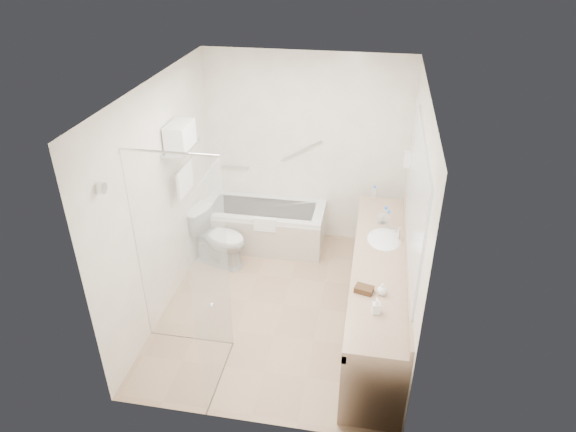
% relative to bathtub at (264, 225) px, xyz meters
% --- Properties ---
extents(floor, '(3.20, 3.20, 0.00)m').
position_rel_bathtub_xyz_m(floor, '(0.50, -1.24, -0.28)').
color(floor, tan).
rests_on(floor, ground).
extents(ceiling, '(2.60, 3.20, 0.10)m').
position_rel_bathtub_xyz_m(ceiling, '(0.50, -1.24, 2.22)').
color(ceiling, white).
rests_on(ceiling, wall_back).
extents(wall_back, '(2.60, 0.10, 2.50)m').
position_rel_bathtub_xyz_m(wall_back, '(0.50, 0.36, 0.97)').
color(wall_back, white).
rests_on(wall_back, ground).
extents(wall_front, '(2.60, 0.10, 2.50)m').
position_rel_bathtub_xyz_m(wall_front, '(0.50, -2.84, 0.97)').
color(wall_front, white).
rests_on(wall_front, ground).
extents(wall_left, '(0.10, 3.20, 2.50)m').
position_rel_bathtub_xyz_m(wall_left, '(-0.80, -1.24, 0.97)').
color(wall_left, white).
rests_on(wall_left, ground).
extents(wall_right, '(0.10, 3.20, 2.50)m').
position_rel_bathtub_xyz_m(wall_right, '(1.80, -1.24, 0.97)').
color(wall_right, white).
rests_on(wall_right, ground).
extents(bathtub, '(1.60, 0.73, 0.59)m').
position_rel_bathtub_xyz_m(bathtub, '(0.00, 0.00, 0.00)').
color(bathtub, silver).
rests_on(bathtub, floor).
extents(grab_bar_short, '(0.40, 0.03, 0.03)m').
position_rel_bathtub_xyz_m(grab_bar_short, '(-0.45, 0.32, 0.67)').
color(grab_bar_short, silver).
rests_on(grab_bar_short, wall_back).
extents(grab_bar_long, '(0.53, 0.03, 0.33)m').
position_rel_bathtub_xyz_m(grab_bar_long, '(0.45, 0.32, 0.97)').
color(grab_bar_long, silver).
rests_on(grab_bar_long, wall_back).
extents(shower_enclosure, '(0.96, 0.91, 2.11)m').
position_rel_bathtub_xyz_m(shower_enclosure, '(-0.13, -2.16, 0.79)').
color(shower_enclosure, silver).
rests_on(shower_enclosure, floor).
extents(towel_shelf, '(0.24, 0.55, 0.81)m').
position_rel_bathtub_xyz_m(towel_shelf, '(-0.67, -0.89, 1.48)').
color(towel_shelf, silver).
rests_on(towel_shelf, wall_left).
extents(vanity_counter, '(0.55, 2.70, 0.95)m').
position_rel_bathtub_xyz_m(vanity_counter, '(1.52, -1.39, 0.36)').
color(vanity_counter, tan).
rests_on(vanity_counter, floor).
extents(sink, '(0.40, 0.52, 0.14)m').
position_rel_bathtub_xyz_m(sink, '(1.55, -0.99, 0.54)').
color(sink, silver).
rests_on(sink, vanity_counter).
extents(faucet, '(0.03, 0.03, 0.14)m').
position_rel_bathtub_xyz_m(faucet, '(1.70, -0.99, 0.65)').
color(faucet, silver).
rests_on(faucet, vanity_counter).
extents(mirror, '(0.02, 2.00, 1.20)m').
position_rel_bathtub_xyz_m(mirror, '(1.79, -1.39, 1.27)').
color(mirror, silver).
rests_on(mirror, wall_right).
extents(hairdryer_unit, '(0.08, 0.10, 0.18)m').
position_rel_bathtub_xyz_m(hairdryer_unit, '(1.75, -0.19, 1.17)').
color(hairdryer_unit, white).
rests_on(hairdryer_unit, wall_right).
extents(toilet, '(0.83, 0.61, 0.72)m').
position_rel_bathtub_xyz_m(toilet, '(-0.45, -0.54, 0.09)').
color(toilet, silver).
rests_on(toilet, floor).
extents(amenity_basket, '(0.19, 0.15, 0.06)m').
position_rel_bathtub_xyz_m(amenity_basket, '(1.38, -1.94, 0.60)').
color(amenity_basket, '#482C19').
rests_on(amenity_basket, vanity_counter).
extents(soap_bottle_a, '(0.09, 0.16, 0.07)m').
position_rel_bathtub_xyz_m(soap_bottle_a, '(1.50, -2.21, 0.61)').
color(soap_bottle_a, white).
rests_on(soap_bottle_a, vanity_counter).
extents(soap_bottle_b, '(0.10, 0.12, 0.09)m').
position_rel_bathtub_xyz_m(soap_bottle_b, '(1.54, -1.94, 0.62)').
color(soap_bottle_b, white).
rests_on(soap_bottle_b, vanity_counter).
extents(water_bottle_left, '(0.07, 0.07, 0.22)m').
position_rel_bathtub_xyz_m(water_bottle_left, '(1.55, -0.67, 0.68)').
color(water_bottle_left, silver).
rests_on(water_bottle_left, vanity_counter).
extents(water_bottle_mid, '(0.06, 0.06, 0.20)m').
position_rel_bathtub_xyz_m(water_bottle_mid, '(1.41, -0.14, 0.67)').
color(water_bottle_mid, silver).
rests_on(water_bottle_mid, vanity_counter).
extents(water_bottle_right, '(0.07, 0.07, 0.22)m').
position_rel_bathtub_xyz_m(water_bottle_right, '(1.58, -0.74, 0.67)').
color(water_bottle_right, silver).
rests_on(water_bottle_right, vanity_counter).
extents(drinking_glass_near, '(0.09, 0.09, 0.10)m').
position_rel_bathtub_xyz_m(drinking_glass_near, '(1.50, -0.65, 0.62)').
color(drinking_glass_near, silver).
rests_on(drinking_glass_near, vanity_counter).
extents(drinking_glass_far, '(0.09, 0.09, 0.10)m').
position_rel_bathtub_xyz_m(drinking_glass_far, '(1.52, -0.65, 0.62)').
color(drinking_glass_far, silver).
rests_on(drinking_glass_far, vanity_counter).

